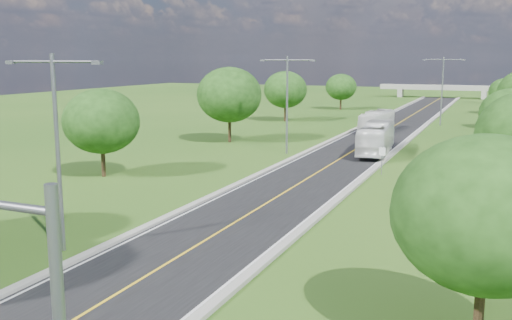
{
  "coord_description": "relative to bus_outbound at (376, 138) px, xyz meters",
  "views": [
    {
      "loc": [
        14.24,
        -9.84,
        9.74
      ],
      "look_at": [
        -0.75,
        24.84,
        3.0
      ],
      "focal_mm": 40.0,
      "sensor_mm": 36.0,
      "label": 1
    }
  ],
  "objects": [
    {
      "name": "tree_lc",
      "position": [
        -17.54,
        1.46,
        3.91
      ],
      "size": [
        7.56,
        7.56,
        8.79
      ],
      "color": "black",
      "rests_on": "ground"
    },
    {
      "name": "tree_ra",
      "position": [
        11.46,
        -38.54,
        2.98
      ],
      "size": [
        6.3,
        6.3,
        7.33
      ],
      "color": "black",
      "rests_on": "ground"
    },
    {
      "name": "road",
      "position": [
        -2.54,
        17.46,
        -1.63
      ],
      "size": [
        8.0,
        150.0,
        0.06
      ],
      "primitive_type": "cube",
      "color": "black",
      "rests_on": "ground"
    },
    {
      "name": "speed_limit_sign",
      "position": [
        2.66,
        -10.56,
        -0.06
      ],
      "size": [
        0.55,
        0.09,
        2.4
      ],
      "color": "slate",
      "rests_on": "ground"
    },
    {
      "name": "bus_outbound",
      "position": [
        0.0,
        0.0,
        0.0
      ],
      "size": [
        3.73,
        11.69,
        3.2
      ],
      "primitive_type": "imported",
      "rotation": [
        0.0,
        0.0,
        3.23
      ],
      "color": "white",
      "rests_on": "road"
    },
    {
      "name": "tree_re",
      "position": [
        11.96,
        51.46,
        2.36
      ],
      "size": [
        5.46,
        5.46,
        6.35
      ],
      "color": "black",
      "rests_on": "ground"
    },
    {
      "name": "bus_inbound",
      "position": [
        -3.6,
        17.96,
        -0.21
      ],
      "size": [
        2.98,
        10.13,
        2.78
      ],
      "primitive_type": "imported",
      "rotation": [
        0.0,
        0.0,
        -0.06
      ],
      "color": "white",
      "rests_on": "road"
    },
    {
      "name": "streetlight_mid_left",
      "position": [
        -8.54,
        -3.54,
        4.28
      ],
      "size": [
        5.9,
        0.25,
        10.0
      ],
      "color": "slate",
      "rests_on": "ground"
    },
    {
      "name": "overpass",
      "position": [
        -2.54,
        91.46,
        0.75
      ],
      "size": [
        30.0,
        3.0,
        3.2
      ],
      "color": "gray",
      "rests_on": "ground"
    },
    {
      "name": "tree_lb",
      "position": [
        -18.54,
        -20.54,
        2.98
      ],
      "size": [
        6.3,
        6.3,
        7.33
      ],
      "color": "black",
      "rests_on": "ground"
    },
    {
      "name": "curb_left",
      "position": [
        -6.79,
        17.46,
        -1.55
      ],
      "size": [
        0.5,
        150.0,
        0.22
      ],
      "primitive_type": "cube",
      "color": "gray",
      "rests_on": "ground"
    },
    {
      "name": "tree_le",
      "position": [
        -17.04,
        49.46,
        2.67
      ],
      "size": [
        5.88,
        5.88,
        6.84
      ],
      "color": "black",
      "rests_on": "ground"
    },
    {
      "name": "ground",
      "position": [
        -2.54,
        11.46,
        -1.66
      ],
      "size": [
        260.0,
        260.0,
        0.0
      ],
      "primitive_type": "plane",
      "color": "#254B15",
      "rests_on": "ground"
    },
    {
      "name": "streetlight_near_left",
      "position": [
        -8.54,
        -36.54,
        4.28
      ],
      "size": [
        5.9,
        0.25,
        10.0
      ],
      "color": "slate",
      "rests_on": "ground"
    },
    {
      "name": "streetlight_far_right",
      "position": [
        3.46,
        29.46,
        4.28
      ],
      "size": [
        5.9,
        0.25,
        10.0
      ],
      "color": "slate",
      "rests_on": "ground"
    },
    {
      "name": "curb_right",
      "position": [
        1.71,
        17.46,
        -1.55
      ],
      "size": [
        0.5,
        150.0,
        0.22
      ],
      "primitive_type": "cube",
      "color": "gray",
      "rests_on": "ground"
    },
    {
      "name": "tree_rc",
      "position": [
        12.46,
        3.46,
        2.67
      ],
      "size": [
        5.88,
        5.88,
        6.84
      ],
      "color": "black",
      "rests_on": "ground"
    },
    {
      "name": "tree_ld",
      "position": [
        -19.54,
        25.46,
        3.29
      ],
      "size": [
        6.72,
        6.72,
        7.82
      ],
      "color": "black",
      "rests_on": "ground"
    }
  ]
}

